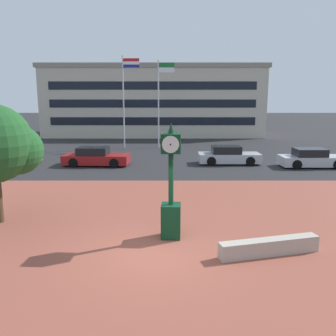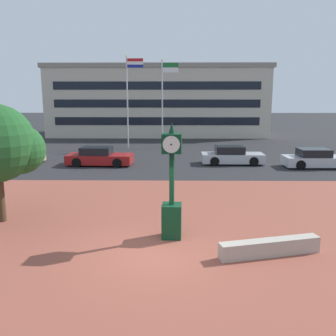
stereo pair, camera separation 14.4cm
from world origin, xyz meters
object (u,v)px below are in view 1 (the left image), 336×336
street_clock (172,192)px  car_street_far (313,159)px  car_street_distant (97,157)px  car_street_mid (8,156)px  civic_building (155,101)px  flagpole_secondary (161,97)px  flagpole_primary (126,95)px  car_street_near (229,156)px

street_clock → car_street_far: (9.74, 12.65, -1.03)m
car_street_distant → car_street_mid: bearing=-91.9°
car_street_mid → car_street_distant: 6.46m
civic_building → car_street_far: bearing=-62.6°
car_street_far → car_street_mid: bearing=-93.8°
car_street_distant → civic_building: size_ratio=0.17×
street_clock → car_street_far: size_ratio=0.89×
car_street_distant → flagpole_secondary: (4.35, 8.92, 4.15)m
car_street_far → flagpole_primary: bearing=-125.4°
car_street_far → street_clock: bearing=-38.2°
street_clock → flagpole_primary: size_ratio=0.46×
street_clock → car_street_far: bearing=55.4°
car_street_mid → car_street_far: (21.36, -1.19, -0.00)m
car_street_far → civic_building: size_ratio=0.17×
street_clock → civic_building: bearing=96.0°
car_street_far → flagpole_primary: (-13.81, 9.59, 4.33)m
car_street_mid → flagpole_primary: flagpole_primary is taller
car_street_far → car_street_distant: 14.93m
flagpole_primary → flagpole_secondary: size_ratio=1.05×
car_street_near → car_street_mid: same height
car_street_mid → flagpole_secondary: 14.29m
civic_building → flagpole_primary: bearing=-99.9°
street_clock → car_street_near: (4.23, 13.88, -1.04)m
flagpole_primary → flagpole_secondary: bearing=-0.0°
flagpole_primary → civic_building: 12.93m
street_clock → flagpole_primary: (-4.07, 22.25, 3.30)m
flagpole_secondary → car_street_near: bearing=-58.8°
car_street_far → flagpole_primary: flagpole_primary is taller
car_street_mid → car_street_distant: bearing=86.4°
flagpole_primary → civic_building: civic_building is taller
street_clock → flagpole_primary: flagpole_primary is taller
flagpole_secondary → street_clock: bearing=-87.9°
car_street_distant → civic_building: (3.33, 21.64, 3.67)m
car_street_distant → flagpole_secondary: flagpole_secondary is taller
car_street_mid → civic_building: civic_building is taller
car_street_distant → civic_building: 22.20m
street_clock → car_street_distant: bearing=114.3°
flagpole_secondary → car_street_far: bearing=-42.2°
flagpole_primary → car_street_near: bearing=-45.2°
flagpole_secondary → car_street_mid: bearing=-142.1°
car_street_distant → civic_building: bearing=173.9°
street_clock → car_street_far: 16.00m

